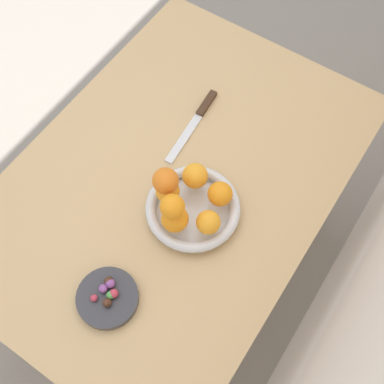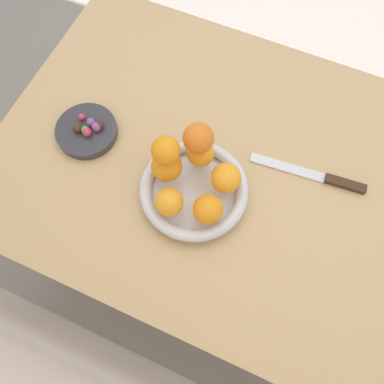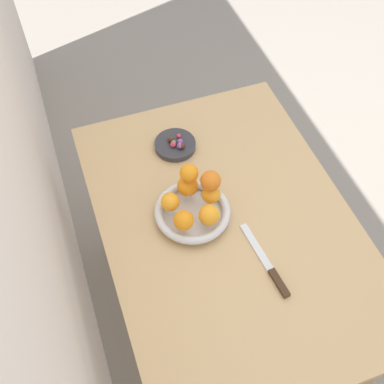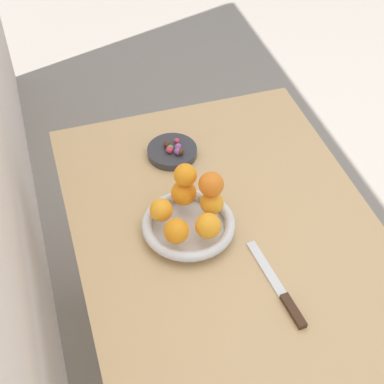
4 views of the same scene
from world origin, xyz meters
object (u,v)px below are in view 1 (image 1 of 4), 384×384
(candy_ball_2, at_px, (94,298))
(candy_ball_3, at_px, (111,295))
(knife, at_px, (196,120))
(candy_ball_0, at_px, (109,281))
(candy_ball_6, at_px, (114,293))
(fruit_bowl, at_px, (193,209))
(candy_ball_5, at_px, (110,283))
(candy_ball_4, at_px, (103,289))
(orange_3, at_px, (175,219))
(candy_dish, at_px, (108,298))
(orange_5, at_px, (172,206))
(orange_4, at_px, (208,222))
(orange_1, at_px, (195,176))
(orange_2, at_px, (168,191))
(orange_0, at_px, (220,194))
(dining_table, at_px, (175,193))
(orange_6, at_px, (165,181))
(candy_ball_1, at_px, (107,303))

(candy_ball_2, distance_m, candy_ball_3, 0.04)
(candy_ball_3, relative_size, knife, 0.07)
(candy_ball_0, distance_m, candy_ball_6, 0.03)
(fruit_bowl, bearing_deg, candy_ball_3, -6.49)
(candy_ball_3, height_order, knife, candy_ball_3)
(candy_ball_5, bearing_deg, candy_ball_0, -113.57)
(candy_ball_0, relative_size, candy_ball_4, 1.06)
(orange_3, xyz_separation_m, candy_ball_4, (0.22, -0.05, -0.04))
(candy_ball_4, xyz_separation_m, candy_ball_6, (-0.00, 0.03, 0.00))
(candy_dish, relative_size, candy_ball_5, 6.42)
(orange_5, bearing_deg, orange_4, 116.81)
(orange_1, relative_size, orange_3, 0.97)
(candy_dish, bearing_deg, orange_2, -174.91)
(orange_2, relative_size, candy_ball_2, 3.67)
(orange_1, distance_m, candy_ball_3, 0.34)
(candy_ball_4, bearing_deg, candy_ball_2, -8.93)
(orange_3, bearing_deg, candy_ball_2, -12.04)
(fruit_bowl, xyz_separation_m, orange_1, (-0.06, -0.03, 0.05))
(orange_0, distance_m, orange_5, 0.14)
(candy_ball_3, bearing_deg, candy_dish, -48.34)
(orange_2, xyz_separation_m, candy_ball_3, (0.27, 0.03, -0.04))
(dining_table, relative_size, orange_2, 18.69)
(orange_1, height_order, orange_3, orange_3)
(orange_1, xyz_separation_m, candy_ball_0, (0.31, -0.02, -0.04))
(candy_ball_3, bearing_deg, knife, -167.51)
(orange_1, bearing_deg, orange_0, 85.24)
(orange_6, bearing_deg, candy_ball_4, 1.74)
(dining_table, relative_size, candy_ball_3, 58.22)
(orange_3, relative_size, orange_4, 1.12)
(orange_5, bearing_deg, candy_ball_2, -11.02)
(candy_ball_6, bearing_deg, candy_ball_2, -43.67)
(orange_0, relative_size, candy_ball_2, 3.79)
(dining_table, height_order, candy_dish, candy_dish)
(candy_ball_5, bearing_deg, candy_ball_3, 39.42)
(candy_ball_0, height_order, candy_ball_6, same)
(candy_ball_6, distance_m, knife, 0.53)
(orange_3, bearing_deg, orange_4, 118.44)
(fruit_bowl, bearing_deg, orange_5, -10.28)
(fruit_bowl, bearing_deg, orange_3, -6.36)
(orange_4, relative_size, candy_ball_2, 3.61)
(orange_2, height_order, candy_ball_1, orange_2)
(orange_2, xyz_separation_m, candy_ball_6, (0.26, 0.04, -0.04))
(orange_0, distance_m, candy_ball_0, 0.33)
(orange_0, distance_m, candy_ball_5, 0.33)
(dining_table, distance_m, knife, 0.21)
(orange_4, bearing_deg, orange_6, -94.18)
(orange_6, height_order, candy_ball_5, orange_6)
(orange_3, distance_m, orange_4, 0.08)
(knife, bearing_deg, orange_3, 24.94)
(orange_0, relative_size, orange_6, 0.98)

